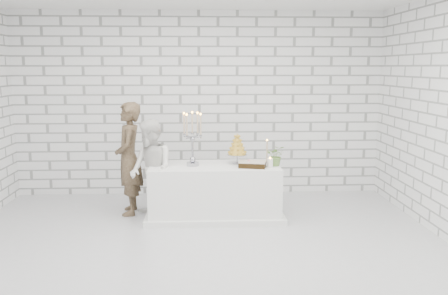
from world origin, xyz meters
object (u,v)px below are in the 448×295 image
at_px(bride, 151,170).
at_px(candelabra, 192,139).
at_px(groom, 129,159).
at_px(croquembouche, 237,148).
at_px(cake_table, 215,191).

distance_m(bride, candelabra, 0.72).
xyz_separation_m(groom, candelabra, (0.92, -0.26, 0.32)).
height_order(candelabra, croquembouche, candelabra).
bearing_deg(bride, candelabra, 59.67).
height_order(groom, bride, groom).
height_order(cake_table, groom, groom).
bearing_deg(candelabra, croquembouche, 10.31).
relative_size(groom, candelabra, 2.13).
distance_m(cake_table, croquembouche, 0.68).
bearing_deg(cake_table, candelabra, -175.05).
relative_size(bride, candelabra, 1.84).
xyz_separation_m(bride, candelabra, (0.58, 0.01, 0.43)).
relative_size(cake_table, candelabra, 2.37).
bearing_deg(cake_table, croquembouche, 15.19).
relative_size(cake_table, groom, 1.11).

